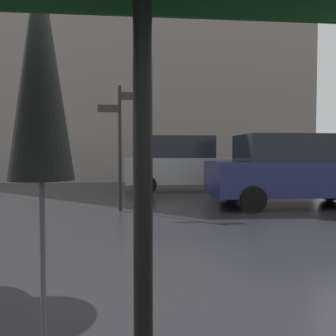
{
  "coord_description": "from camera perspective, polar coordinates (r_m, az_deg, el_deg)",
  "views": [
    {
      "loc": [
        -0.21,
        -2.94,
        1.42
      ],
      "look_at": [
        0.58,
        5.08,
        1.06
      ],
      "focal_mm": 39.41,
      "sensor_mm": 36.0,
      "label": 1
    }
  ],
  "objects": [
    {
      "name": "ground_plane",
      "position": [
        3.27,
        -1.57,
        -23.13
      ],
      "size": [
        60.0,
        60.0,
        0.0
      ],
      "primitive_type": "plane",
      "color": "#26262B"
    },
    {
      "name": "folded_patio_umbrella_near",
      "position": [
        2.58,
        -19.17,
        13.31
      ],
      "size": [
        0.47,
        0.47,
        2.75
      ],
      "color": "black",
      "rests_on": "ground"
    },
    {
      "name": "parked_car_left",
      "position": [
        10.12,
        18.88,
        -0.28
      ],
      "size": [
        4.51,
        2.06,
        1.86
      ],
      "rotation": [
        0.0,
        0.0,
        0.22
      ],
      "color": "#1E234C",
      "rests_on": "ground"
    },
    {
      "name": "parked_car_right",
      "position": [
        13.23,
        2.37,
        0.66
      ],
      "size": [
        4.27,
        1.85,
        1.98
      ],
      "rotation": [
        0.0,
        0.0,
        2.89
      ],
      "color": "gray",
      "rests_on": "ground"
    },
    {
      "name": "street_signpost",
      "position": [
        8.93,
        -7.42,
        5.07
      ],
      "size": [
        1.08,
        0.08,
        3.0
      ],
      "color": "black",
      "rests_on": "ground"
    },
    {
      "name": "building_block",
      "position": [
        19.57,
        -5.06,
        19.71
      ],
      "size": [
        17.53,
        2.88,
        14.42
      ],
      "primitive_type": "cube",
      "color": "gray",
      "rests_on": "ground"
    }
  ]
}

